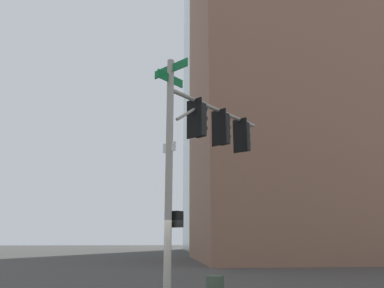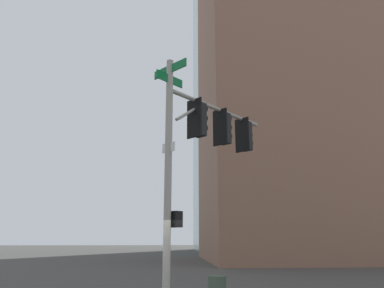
# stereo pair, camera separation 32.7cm
# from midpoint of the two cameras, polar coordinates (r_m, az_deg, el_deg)

# --- Properties ---
(signal_pole_assembly) EXTENTS (3.60, 3.43, 6.85)m
(signal_pole_assembly) POSITION_cam_midpoint_polar(r_m,az_deg,el_deg) (10.52, 3.34, 0.32)
(signal_pole_assembly) COLOR #9E998C
(signal_pole_assembly) RESTS_ON ground_plane
(building_brick_midblock) EXTENTS (20.48, 19.40, 45.82)m
(building_brick_midblock) POSITION_cam_midpoint_polar(r_m,az_deg,el_deg) (58.32, 19.05, 6.99)
(building_brick_midblock) COLOR brown
(building_brick_midblock) RESTS_ON ground_plane
(building_glass_tower) EXTENTS (22.92, 28.76, 87.43)m
(building_glass_tower) POSITION_cam_midpoint_polar(r_m,az_deg,el_deg) (70.85, 11.23, 21.52)
(building_glass_tower) COLOR #9EC6C1
(building_glass_tower) RESTS_ON ground_plane
(building_brick_farside) EXTENTS (18.14, 16.93, 38.89)m
(building_brick_farside) POSITION_cam_midpoint_polar(r_m,az_deg,el_deg) (60.60, 23.83, 3.16)
(building_brick_farside) COLOR brown
(building_brick_farside) RESTS_ON ground_plane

